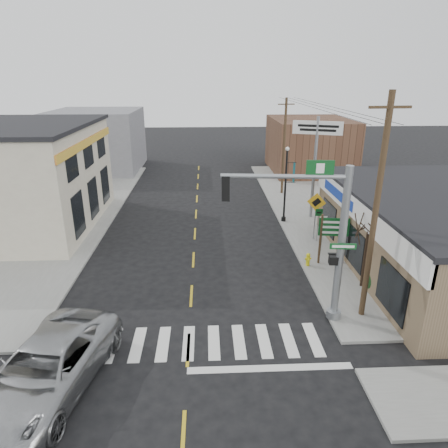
{
  "coord_description": "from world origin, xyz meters",
  "views": [
    {
      "loc": [
        0.79,
        -12.78,
        9.95
      ],
      "look_at": [
        1.68,
        6.27,
        2.8
      ],
      "focal_mm": 32.0,
      "sensor_mm": 36.0,
      "label": 1
    }
  ],
  "objects_px": {
    "bare_tree": "(370,221)",
    "utility_pole_far": "(284,146)",
    "guide_sign": "(333,232)",
    "traffic_signal_pole": "(323,230)",
    "utility_pole_near": "(376,210)",
    "lamp_post": "(287,179)",
    "suv": "(47,368)",
    "fire_hydrant": "(308,259)",
    "dance_center_sign": "(316,143)"
  },
  "relations": [
    {
      "from": "suv",
      "to": "lamp_post",
      "type": "xyz_separation_m",
      "value": [
        10.93,
        15.7,
        2.32
      ]
    },
    {
      "from": "traffic_signal_pole",
      "to": "utility_pole_near",
      "type": "distance_m",
      "value": 2.24
    },
    {
      "from": "dance_center_sign",
      "to": "utility_pole_near",
      "type": "relative_size",
      "value": 0.77
    },
    {
      "from": "suv",
      "to": "utility_pole_near",
      "type": "xyz_separation_m",
      "value": [
        12.06,
        3.79,
        4.03
      ]
    },
    {
      "from": "utility_pole_near",
      "to": "utility_pole_far",
      "type": "bearing_deg",
      "value": 85.8
    },
    {
      "from": "traffic_signal_pole",
      "to": "fire_hydrant",
      "type": "height_order",
      "value": "traffic_signal_pole"
    },
    {
      "from": "traffic_signal_pole",
      "to": "utility_pole_far",
      "type": "distance_m",
      "value": 19.45
    },
    {
      "from": "dance_center_sign",
      "to": "bare_tree",
      "type": "relative_size",
      "value": 1.66
    },
    {
      "from": "lamp_post",
      "to": "utility_pole_far",
      "type": "distance_m",
      "value": 7.41
    },
    {
      "from": "fire_hydrant",
      "to": "utility_pole_near",
      "type": "distance_m",
      "value": 6.61
    },
    {
      "from": "dance_center_sign",
      "to": "bare_tree",
      "type": "xyz_separation_m",
      "value": [
        -0.05,
        -10.32,
        -1.98
      ]
    },
    {
      "from": "suv",
      "to": "dance_center_sign",
      "type": "bearing_deg",
      "value": 64.05
    },
    {
      "from": "dance_center_sign",
      "to": "traffic_signal_pole",
      "type": "bearing_deg",
      "value": -82.61
    },
    {
      "from": "traffic_signal_pole",
      "to": "fire_hydrant",
      "type": "xyz_separation_m",
      "value": [
        0.91,
        4.98,
        -3.66
      ]
    },
    {
      "from": "traffic_signal_pole",
      "to": "utility_pole_far",
      "type": "bearing_deg",
      "value": 88.94
    },
    {
      "from": "bare_tree",
      "to": "utility_pole_far",
      "type": "bearing_deg",
      "value": 93.2
    },
    {
      "from": "dance_center_sign",
      "to": "utility_pole_far",
      "type": "distance_m",
      "value": 6.57
    },
    {
      "from": "bare_tree",
      "to": "utility_pole_far",
      "type": "height_order",
      "value": "utility_pole_far"
    },
    {
      "from": "suv",
      "to": "guide_sign",
      "type": "bearing_deg",
      "value": 48.2
    },
    {
      "from": "lamp_post",
      "to": "suv",
      "type": "bearing_deg",
      "value": -108.91
    },
    {
      "from": "bare_tree",
      "to": "utility_pole_near",
      "type": "height_order",
      "value": "utility_pole_near"
    },
    {
      "from": "utility_pole_far",
      "to": "bare_tree",
      "type": "bearing_deg",
      "value": -92.79
    },
    {
      "from": "traffic_signal_pole",
      "to": "utility_pole_far",
      "type": "relative_size",
      "value": 0.85
    },
    {
      "from": "utility_pole_far",
      "to": "guide_sign",
      "type": "bearing_deg",
      "value": -95.44
    },
    {
      "from": "guide_sign",
      "to": "traffic_signal_pole",
      "type": "bearing_deg",
      "value": -106.01
    },
    {
      "from": "suv",
      "to": "bare_tree",
      "type": "height_order",
      "value": "bare_tree"
    },
    {
      "from": "guide_sign",
      "to": "utility_pole_near",
      "type": "distance_m",
      "value": 5.84
    },
    {
      "from": "fire_hydrant",
      "to": "utility_pole_far",
      "type": "relative_size",
      "value": 0.09
    },
    {
      "from": "fire_hydrant",
      "to": "bare_tree",
      "type": "bearing_deg",
      "value": -47.67
    },
    {
      "from": "dance_center_sign",
      "to": "bare_tree",
      "type": "bearing_deg",
      "value": -69.46
    },
    {
      "from": "utility_pole_near",
      "to": "guide_sign",
      "type": "bearing_deg",
      "value": 84.29
    },
    {
      "from": "guide_sign",
      "to": "bare_tree",
      "type": "height_order",
      "value": "bare_tree"
    },
    {
      "from": "suv",
      "to": "utility_pole_far",
      "type": "relative_size",
      "value": 0.79
    },
    {
      "from": "guide_sign",
      "to": "dance_center_sign",
      "type": "relative_size",
      "value": 0.4
    },
    {
      "from": "lamp_post",
      "to": "dance_center_sign",
      "type": "relative_size",
      "value": 0.74
    },
    {
      "from": "lamp_post",
      "to": "bare_tree",
      "type": "height_order",
      "value": "lamp_post"
    },
    {
      "from": "utility_pole_far",
      "to": "utility_pole_near",
      "type": "bearing_deg",
      "value": -95.99
    },
    {
      "from": "suv",
      "to": "traffic_signal_pole",
      "type": "relative_size",
      "value": 0.93
    },
    {
      "from": "lamp_post",
      "to": "utility_pole_near",
      "type": "height_order",
      "value": "utility_pole_near"
    },
    {
      "from": "suv",
      "to": "utility_pole_near",
      "type": "relative_size",
      "value": 0.68
    },
    {
      "from": "guide_sign",
      "to": "utility_pole_far",
      "type": "relative_size",
      "value": 0.35
    },
    {
      "from": "guide_sign",
      "to": "fire_hydrant",
      "type": "height_order",
      "value": "guide_sign"
    },
    {
      "from": "lamp_post",
      "to": "utility_pole_near",
      "type": "relative_size",
      "value": 0.57
    },
    {
      "from": "traffic_signal_pole",
      "to": "lamp_post",
      "type": "bearing_deg",
      "value": 90.58
    },
    {
      "from": "suv",
      "to": "bare_tree",
      "type": "xyz_separation_m",
      "value": [
        13.0,
        6.24,
        2.65
      ]
    },
    {
      "from": "suv",
      "to": "utility_pole_near",
      "type": "height_order",
      "value": "utility_pole_near"
    },
    {
      "from": "guide_sign",
      "to": "utility_pole_near",
      "type": "bearing_deg",
      "value": -84.3
    },
    {
      "from": "traffic_signal_pole",
      "to": "guide_sign",
      "type": "distance_m",
      "value": 6.11
    },
    {
      "from": "traffic_signal_pole",
      "to": "utility_pole_near",
      "type": "bearing_deg",
      "value": 10.13
    },
    {
      "from": "suv",
      "to": "dance_center_sign",
      "type": "height_order",
      "value": "dance_center_sign"
    }
  ]
}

